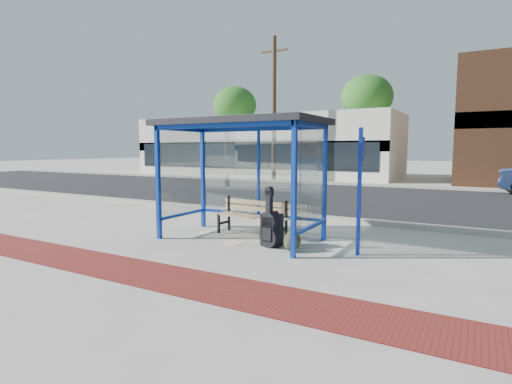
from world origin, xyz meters
The scene contains 19 objects.
ground centered at (0.00, 0.00, 0.00)m, with size 120.00×120.00×0.00m, color #B2ADA0.
brick_paver_strip centered at (0.00, -2.60, 0.01)m, with size 60.00×1.00×0.01m, color maroon.
curb_near centered at (0.00, 2.90, 0.06)m, with size 60.00×0.25×0.12m, color gray.
street_asphalt centered at (0.00, 8.00, 0.00)m, with size 60.00×10.00×0.00m, color black.
curb_far centered at (0.00, 13.10, 0.06)m, with size 60.00×0.25×0.12m, color gray.
far_sidewalk centered at (0.00, 15.00, 0.00)m, with size 60.00×4.00×0.01m, color #B2ADA0.
bus_shelter centered at (0.00, 0.07, 2.07)m, with size 3.30×1.80×2.42m.
storefront_white centered at (-9.00, 17.99, 2.00)m, with size 18.00×6.04×4.00m.
tree_left centered at (-14.00, 22.00, 5.45)m, with size 3.60×3.60×7.03m.
tree_mid centered at (-3.00, 22.00, 5.45)m, with size 3.60×3.60×7.03m.
utility_pole_west centered at (-6.00, 13.40, 4.11)m, with size 1.60×0.24×8.00m.
bench centered at (0.02, 0.46, 0.45)m, with size 1.70×0.55×0.79m.
guitar_bag centered at (0.81, -0.31, 0.39)m, with size 0.41×0.20×1.08m.
suitcase centered at (0.80, -0.16, 0.31)m, with size 0.41×0.28×0.67m.
backpack centered at (1.30, -0.37, 0.18)m, with size 0.32×0.29×0.38m.
sign_post centered at (2.41, -0.03, 1.24)m, with size 0.10×0.28×2.20m.
newspaper_a centered at (-1.00, 0.13, 0.00)m, with size 0.34×0.27×0.01m, color white.
newspaper_b centered at (0.05, -0.35, 0.00)m, with size 0.40×0.32×0.01m, color white.
newspaper_c centered at (-0.84, -0.06, 0.00)m, with size 0.34×0.27×0.01m, color white.
Camera 1 is at (4.17, -6.81, 1.84)m, focal length 28.00 mm.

